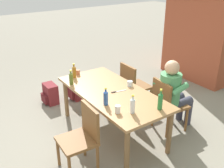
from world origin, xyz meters
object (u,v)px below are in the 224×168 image
Objects in this scene: chair_far_left at (133,84)px; table_knife at (117,91)px; person_in_white_shirt at (173,92)px; bottle_green at (160,101)px; cup_white at (118,109)px; cup_terracotta at (78,72)px; backpack_by_near_side at (50,94)px; bottle_blue at (106,97)px; backpack_by_far_side at (75,88)px; dining_table at (112,96)px; cup_glass at (130,84)px; bottle_olive at (71,78)px; bottle_clear at (133,105)px; chair_near_right at (82,135)px; brick_kiosk at (218,9)px; chair_far_right at (167,103)px; bottle_amber at (74,71)px.

chair_far_left is 3.63× the size of table_knife.
person_in_white_shirt is 0.76m from bottle_green.
chair_far_left is 8.56× the size of cup_white.
cup_terracotta is 0.91m from backpack_by_near_side.
bottle_blue is 0.52× the size of backpack_by_far_side.
dining_table is 0.36m from cup_glass.
bottle_olive is 0.95× the size of bottle_clear.
backpack_by_near_side is at bearing 170.31° from chair_near_right.
cup_glass is 1.76m from backpack_by_near_side.
brick_kiosk is (-0.22, 3.83, 0.70)m from bottle_olive.
chair_far_right is 0.81m from table_knife.
cup_terracotta reaches higher than dining_table.
bottle_clear is 0.09× the size of brick_kiosk.
chair_near_right is 1.97m from backpack_by_far_side.
person_in_white_shirt is (0.42, 0.86, 0.01)m from dining_table.
cup_glass is at bearing -44.03° from chair_far_left.
cup_glass is at bearing 144.37° from bottle_clear.
table_knife is at bearing 17.29° from backpack_by_near_side.
brick_kiosk reaches higher than backpack_by_near_side.
brick_kiosk reaches higher than backpack_by_far_side.
dining_table is 0.45m from bottle_blue.
chair_far_left is 0.87m from person_in_white_shirt.
chair_near_right is at bearing -24.26° from backpack_by_far_side.
person_in_white_shirt reaches higher than bottle_clear.
chair_far_left is at bearing -82.25° from brick_kiosk.
bottle_amber is 3.73m from brick_kiosk.
cup_terracotta is (-0.29, 0.27, -0.06)m from bottle_olive.
chair_far_right is 3.14m from brick_kiosk.
cup_white is at bearing -114.81° from bottle_green.
chair_near_right is (0.43, -0.75, -0.16)m from dining_table.
table_knife is (-0.60, 0.19, -0.11)m from bottle_clear.
table_knife is (0.63, 0.44, -0.10)m from bottle_olive.
chair_far_left is at bearing 69.26° from bottle_amber.
bottle_green is at bearing 45.81° from bottle_blue.
brick_kiosk is at bearing 80.60° from backpack_by_far_side.
cup_white is at bearing 3.70° from backpack_by_near_side.
table_knife is (-0.49, 0.35, -0.05)m from cup_white.
chair_near_right reaches higher than cup_terracotta.
backpack_by_near_side is (-0.62, -0.31, -0.58)m from cup_terracotta.
cup_white is (-0.23, -0.51, -0.07)m from bottle_green.
bottle_clear is 3.03× the size of cup_glass.
backpack_by_near_side is at bearing -163.58° from bottle_amber.
person_in_white_shirt is 13.56× the size of cup_terracotta.
cup_terracotta reaches higher than backpack_by_near_side.
bottle_olive is 1.13m from cup_white.
bottle_blue reaches higher than table_knife.
backpack_by_near_side is 0.13× the size of brick_kiosk.
bottle_clear is at bearing -76.81° from person_in_white_shirt.
bottle_green is at bearing 15.38° from bottle_amber.
brick_kiosk is at bearing 115.17° from person_in_white_shirt.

